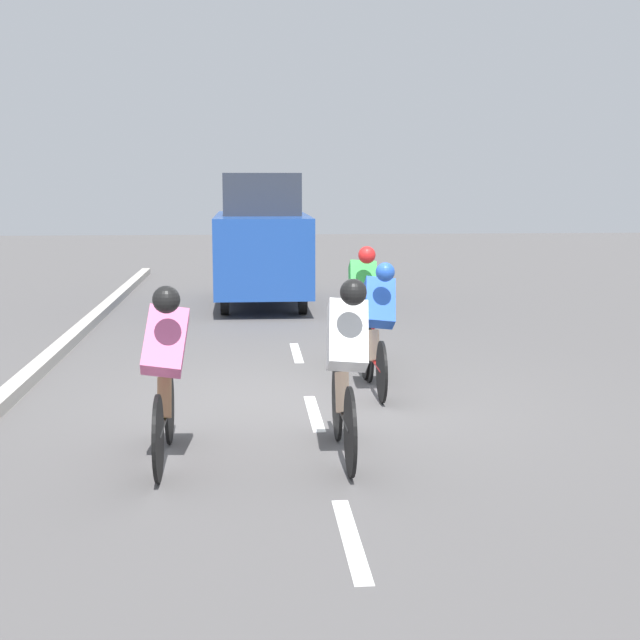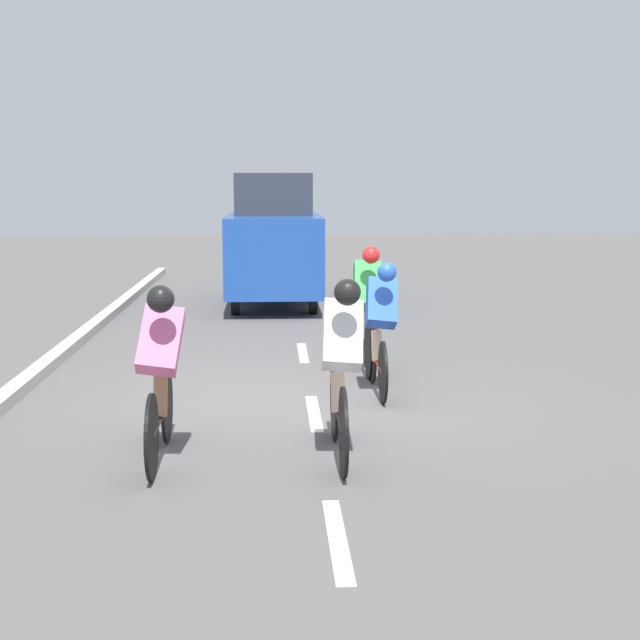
# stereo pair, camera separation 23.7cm
# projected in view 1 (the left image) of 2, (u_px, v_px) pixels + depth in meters

# --- Properties ---
(ground_plane) EXTENTS (60.00, 60.00, 0.00)m
(ground_plane) POSITION_uv_depth(u_px,v_px,m) (310.00, 398.00, 9.58)
(ground_plane) COLOR #565454
(lane_stripe_near) EXTENTS (0.12, 1.40, 0.01)m
(lane_stripe_near) POSITION_uv_depth(u_px,v_px,m) (351.00, 538.00, 5.82)
(lane_stripe_near) COLOR white
(lane_stripe_near) RESTS_ON ground
(lane_stripe_mid) EXTENTS (0.12, 1.40, 0.01)m
(lane_stripe_mid) POSITION_uv_depth(u_px,v_px,m) (314.00, 413.00, 8.97)
(lane_stripe_mid) COLOR white
(lane_stripe_mid) RESTS_ON ground
(lane_stripe_far) EXTENTS (0.12, 1.40, 0.01)m
(lane_stripe_far) POSITION_uv_depth(u_px,v_px,m) (296.00, 353.00, 12.12)
(lane_stripe_far) COLOR white
(lane_stripe_far) RESTS_ON ground
(cyclist_white) EXTENTS (0.36, 1.74, 1.55)m
(cyclist_white) POSITION_uv_depth(u_px,v_px,m) (346.00, 366.00, 7.37)
(cyclist_white) COLOR black
(cyclist_white) RESTS_ON ground
(cyclist_blue) EXTENTS (0.37, 1.64, 1.47)m
(cyclist_blue) POSITION_uv_depth(u_px,v_px,m) (378.00, 325.00, 9.70)
(cyclist_blue) COLOR black
(cyclist_blue) RESTS_ON ground
(cyclist_green) EXTENTS (0.36, 1.68, 1.56)m
(cyclist_green) POSITION_uv_depth(u_px,v_px,m) (362.00, 307.00, 10.82)
(cyclist_green) COLOR black
(cyclist_green) RESTS_ON ground
(cyclist_pink) EXTENTS (0.39, 1.72, 1.51)m
(cyclist_pink) POSITION_uv_depth(u_px,v_px,m) (165.00, 370.00, 7.25)
(cyclist_pink) COLOR black
(cyclist_pink) RESTS_ON ground
(support_car) EXTENTS (1.70, 3.94, 2.46)m
(support_car) POSITION_uv_depth(u_px,v_px,m) (262.00, 241.00, 16.68)
(support_car) COLOR black
(support_car) RESTS_ON ground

